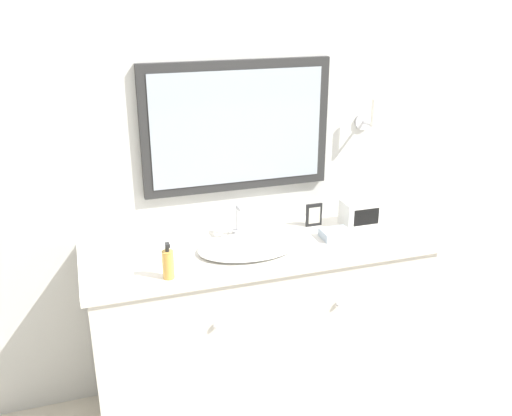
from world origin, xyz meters
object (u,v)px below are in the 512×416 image
sink_basin (248,246)px  appliance_box (361,213)px  soap_bottle (168,264)px  picture_frame (314,215)px

sink_basin → appliance_box: size_ratio=2.47×
soap_bottle → appliance_box: 1.10m
sink_basin → soap_bottle: bearing=-157.7°
soap_bottle → picture_frame: 0.89m
picture_frame → sink_basin: bearing=-157.9°
appliance_box → picture_frame: size_ratio=1.62×
sink_basin → picture_frame: sink_basin is taller
sink_basin → appliance_box: 0.67m
appliance_box → sink_basin: bearing=-170.3°
appliance_box → picture_frame: 0.25m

